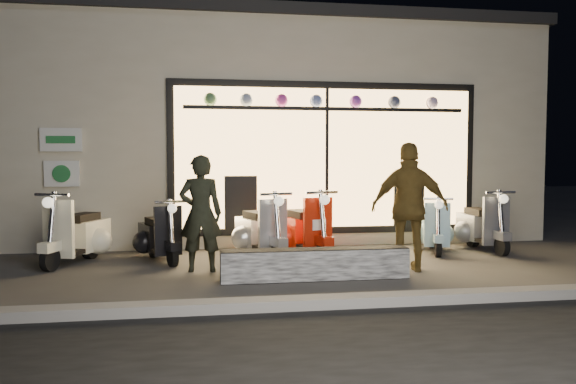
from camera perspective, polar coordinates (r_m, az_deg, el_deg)
name	(u,v)px	position (r m, az deg, el deg)	size (l,w,h in m)	color
ground	(301,270)	(7.89, 1.37, -7.89)	(40.00, 40.00, 0.00)	#383533
kerb	(336,302)	(5.97, 4.90, -11.06)	(40.00, 0.25, 0.12)	slate
shop_building	(262,133)	(12.68, -2.69, 5.97)	(10.20, 6.23, 4.20)	beige
graffiti_barrier	(315,264)	(7.24, 2.78, -7.33)	(2.41, 0.28, 0.40)	black
scooter_silver	(259,231)	(8.86, -3.01, -3.99)	(0.73, 1.40, 1.00)	black
scooter_red	(302,230)	(8.93, 1.45, -3.89)	(0.71, 1.44, 1.02)	black
scooter_black	(158,236)	(8.83, -13.05, -4.37)	(0.71, 1.25, 0.91)	black
scooter_cream	(81,234)	(8.97, -20.31, -4.06)	(0.80, 1.42, 1.03)	black
scooter_blue	(434,229)	(9.76, 14.62, -3.67)	(0.65, 1.25, 0.89)	black
scooter_grey	(480,226)	(10.12, 18.91, -3.28)	(0.44, 1.36, 0.98)	black
man	(201,213)	(7.76, -8.87, -2.16)	(0.58, 0.38, 1.60)	black
woman	(410,207)	(7.86, 12.27, -1.50)	(1.04, 0.43, 1.77)	brown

